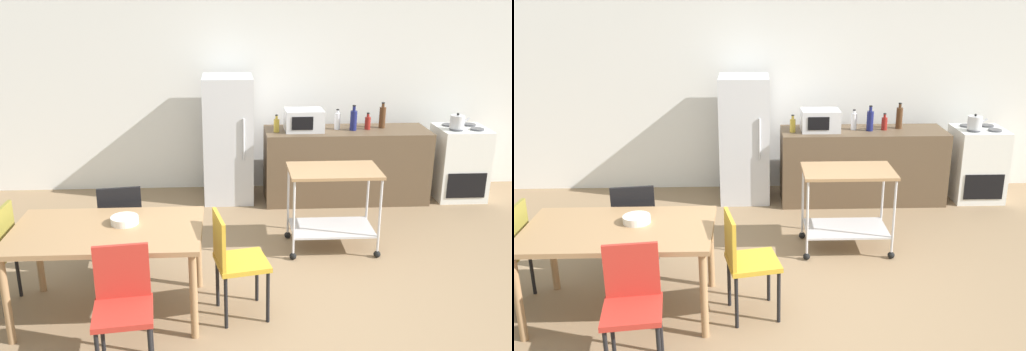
% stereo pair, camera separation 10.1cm
% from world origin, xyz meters
% --- Properties ---
extents(ground_plane, '(12.00, 12.00, 0.00)m').
position_xyz_m(ground_plane, '(0.00, 0.00, 0.00)').
color(ground_plane, '#8C7051').
extents(back_wall, '(8.40, 0.12, 2.90)m').
position_xyz_m(back_wall, '(0.00, 3.20, 1.45)').
color(back_wall, white).
rests_on(back_wall, ground_plane).
extents(kitchen_counter, '(2.00, 0.64, 0.90)m').
position_xyz_m(kitchen_counter, '(0.90, 2.60, 0.45)').
color(kitchen_counter, brown).
rests_on(kitchen_counter, ground_plane).
extents(dining_table, '(1.50, 0.90, 0.75)m').
position_xyz_m(dining_table, '(-1.53, 0.09, 0.67)').
color(dining_table, '#A37A51').
rests_on(dining_table, ground_plane).
extents(chair_red, '(0.45, 0.45, 0.89)m').
position_xyz_m(chair_red, '(-1.30, -0.62, 0.52)').
color(chair_red, '#B72D23').
rests_on(chair_red, ground_plane).
extents(chair_mustard, '(0.47, 0.47, 0.89)m').
position_xyz_m(chair_mustard, '(-0.53, -0.01, 0.52)').
color(chair_mustard, gold).
rests_on(chair_mustard, ground_plane).
extents(chair_black, '(0.45, 0.45, 0.89)m').
position_xyz_m(chair_black, '(-1.54, 0.77, 0.52)').
color(chair_black, black).
rests_on(chair_black, ground_plane).
extents(stove_oven, '(0.60, 0.61, 0.92)m').
position_xyz_m(stove_oven, '(2.35, 2.62, 0.45)').
color(stove_oven, white).
rests_on(stove_oven, ground_plane).
extents(refrigerator, '(0.60, 0.63, 1.55)m').
position_xyz_m(refrigerator, '(-0.55, 2.70, 0.78)').
color(refrigerator, silver).
rests_on(refrigerator, ground_plane).
extents(kitchen_cart, '(0.91, 0.57, 0.85)m').
position_xyz_m(kitchen_cart, '(0.48, 1.21, 0.57)').
color(kitchen_cart, '#A37A51').
rests_on(kitchen_cart, ground_plane).
extents(bottle_vinegar, '(0.07, 0.07, 0.21)m').
position_xyz_m(bottle_vinegar, '(0.03, 2.54, 0.98)').
color(bottle_vinegar, gold).
rests_on(bottle_vinegar, kitchen_counter).
extents(microwave, '(0.46, 0.35, 0.26)m').
position_xyz_m(microwave, '(0.37, 2.58, 1.03)').
color(microwave, silver).
rests_on(microwave, kitchen_counter).
extents(bottle_soda, '(0.07, 0.07, 0.25)m').
position_xyz_m(bottle_soda, '(0.78, 2.63, 1.01)').
color(bottle_soda, silver).
rests_on(bottle_soda, kitchen_counter).
extents(bottle_soy_sauce, '(0.08, 0.08, 0.31)m').
position_xyz_m(bottle_soy_sauce, '(0.97, 2.57, 1.03)').
color(bottle_soy_sauce, navy).
rests_on(bottle_soy_sauce, kitchen_counter).
extents(bottle_olive_oil, '(0.07, 0.07, 0.21)m').
position_xyz_m(bottle_olive_oil, '(1.15, 2.61, 0.98)').
color(bottle_olive_oil, maroon).
rests_on(bottle_olive_oil, kitchen_counter).
extents(bottle_hot_sauce, '(0.08, 0.08, 0.32)m').
position_xyz_m(bottle_hot_sauce, '(1.35, 2.68, 1.04)').
color(bottle_hot_sauce, '#4C2D19').
rests_on(bottle_hot_sauce, kitchen_counter).
extents(fruit_bowl, '(0.22, 0.22, 0.06)m').
position_xyz_m(fruit_bowl, '(-1.40, 0.19, 0.78)').
color(fruit_bowl, white).
rests_on(fruit_bowl, dining_table).
extents(kettle, '(0.24, 0.17, 0.19)m').
position_xyz_m(kettle, '(2.23, 2.52, 1.00)').
color(kettle, silver).
rests_on(kettle, stove_oven).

